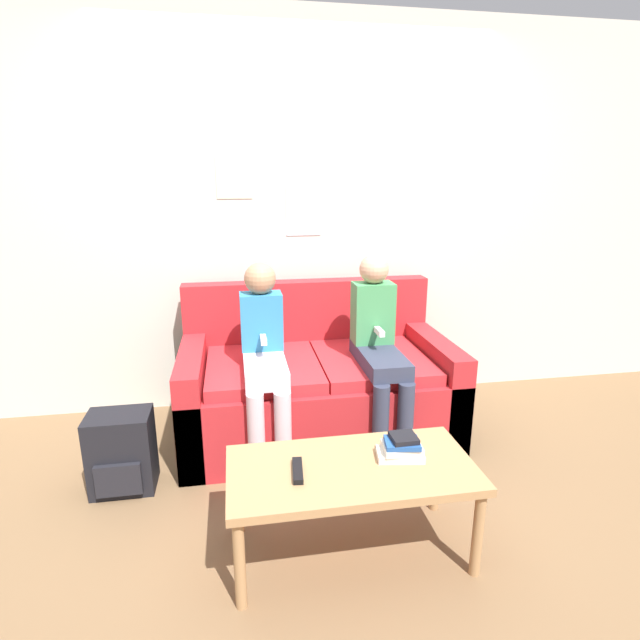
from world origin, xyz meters
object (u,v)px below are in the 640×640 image
Objects in this scene: tv_remote at (298,470)px; backpack at (122,453)px; couch at (316,386)px; person_left at (264,351)px; person_right at (379,343)px; coffee_table at (351,476)px.

tv_remote is 1.09m from backpack.
couch reaches higher than tv_remote.
person_left is at bearing 16.73° from backpack.
person_left reaches higher than backpack.
couch is at bearing 147.18° from person_right.
tv_remote is at bearing -103.26° from couch.
couch is 1.48× the size of person_left.
backpack is at bearing -157.75° from couch.
person_right reaches higher than tv_remote.
couch is 0.52m from person_left.
coffee_table is 0.23m from tv_remote.
person_left is 0.90m from backpack.
person_left is 6.41× the size of tv_remote.
backpack is at bearing -163.27° from person_left.
person_left is at bearing -146.76° from couch.
person_right is at bearing 61.78° from tv_remote.
coffee_table is 2.45× the size of backpack.
couch is 1.59× the size of coffee_table.
person_left is (-0.30, 0.88, 0.26)m from coffee_table.
backpack is (-0.83, 0.67, -0.23)m from tv_remote.
couch is 1.44× the size of person_right.
coffee_table is at bearing 8.31° from tv_remote.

